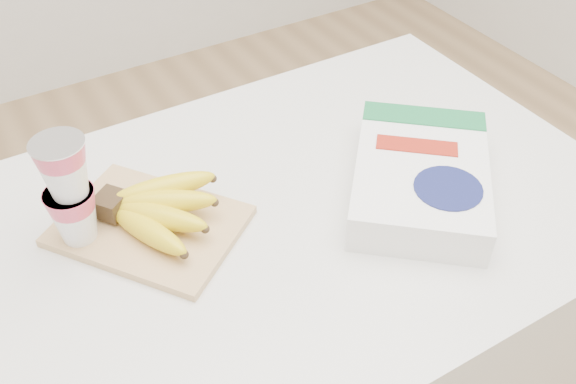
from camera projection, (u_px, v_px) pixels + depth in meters
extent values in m
cube|color=silver|center=(287.00, 356.00, 1.34)|extent=(1.12, 0.75, 0.84)
cube|color=#E1BB7B|center=(150.00, 226.00, 1.02)|extent=(0.33, 0.35, 0.01)
cube|color=#382816|center=(111.00, 204.00, 1.01)|extent=(0.06, 0.06, 0.03)
ellipsoid|color=yellow|center=(148.00, 230.00, 0.98)|extent=(0.09, 0.17, 0.05)
sphere|color=#382816|center=(184.00, 255.00, 0.94)|extent=(0.01, 0.01, 0.01)
ellipsoid|color=yellow|center=(159.00, 217.00, 0.99)|extent=(0.14, 0.16, 0.05)
sphere|color=#382816|center=(205.00, 229.00, 0.97)|extent=(0.01, 0.01, 0.01)
ellipsoid|color=yellow|center=(164.00, 202.00, 1.01)|extent=(0.17, 0.12, 0.05)
sphere|color=#382816|center=(215.00, 202.00, 1.01)|extent=(0.01, 0.01, 0.01)
ellipsoid|color=yellow|center=(164.00, 188.00, 1.02)|extent=(0.18, 0.08, 0.05)
sphere|color=#382816|center=(213.00, 179.00, 1.04)|extent=(0.01, 0.01, 0.01)
cylinder|color=silver|center=(56.00, 143.00, 0.87)|extent=(0.08, 0.08, 0.00)
cube|color=white|center=(420.00, 177.00, 1.07)|extent=(0.37, 0.38, 0.07)
cube|color=#18703C|center=(424.00, 116.00, 1.14)|extent=(0.20, 0.18, 0.00)
cylinder|color=#141A4E|center=(448.00, 188.00, 1.00)|extent=(0.15, 0.15, 0.00)
cube|color=#9E2012|center=(417.00, 146.00, 1.08)|extent=(0.13, 0.12, 0.00)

